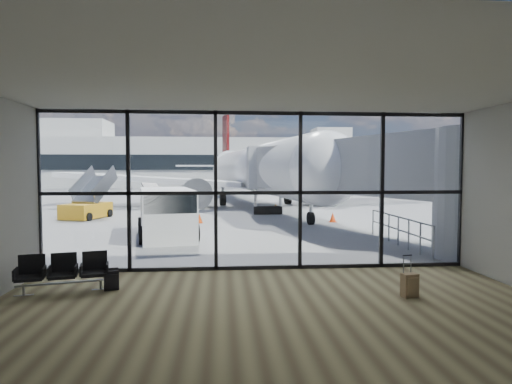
{
  "coord_description": "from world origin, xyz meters",
  "views": [
    {
      "loc": [
        -1.03,
        -12.04,
        2.86
      ],
      "look_at": [
        0.18,
        3.0,
        2.06
      ],
      "focal_mm": 30.0,
      "sensor_mm": 36.0,
      "label": 1
    }
  ],
  "objects": [
    {
      "name": "tree_4",
      "position": [
        -21.0,
        72.0,
        5.25
      ],
      "size": [
        5.61,
        5.61,
        8.07
      ],
      "color": "#382619",
      "rests_on": "ground"
    },
    {
      "name": "airliner",
      "position": [
        1.62,
        23.47,
        2.85
      ],
      "size": [
        31.07,
        36.18,
        9.35
      ],
      "rotation": [
        0.0,
        0.0,
        0.14
      ],
      "color": "white",
      "rests_on": "ground"
    },
    {
      "name": "glass_curtain_wall",
      "position": [
        0.0,
        0.0,
        2.25
      ],
      "size": [
        12.1,
        0.12,
        4.5
      ],
      "color": "white",
      "rests_on": "ground"
    },
    {
      "name": "traffic_cone_a",
      "position": [
        2.5,
        15.8,
        0.29
      ],
      "size": [
        0.43,
        0.43,
        0.62
      ],
      "color": "orange",
      "rests_on": "ground"
    },
    {
      "name": "service_van",
      "position": [
        -3.34,
        6.02,
        1.05
      ],
      "size": [
        2.99,
        5.0,
        2.04
      ],
      "rotation": [
        0.0,
        0.0,
        0.2
      ],
      "color": "silver",
      "rests_on": "ground"
    },
    {
      "name": "tree_1",
      "position": [
        -39.0,
        72.0,
        5.25
      ],
      "size": [
        5.61,
        5.61,
        8.07
      ],
      "color": "#382619",
      "rests_on": "ground"
    },
    {
      "name": "traffic_cone_c",
      "position": [
        5.0,
        10.78,
        0.25
      ],
      "size": [
        0.37,
        0.37,
        0.53
      ],
      "color": "#E63B0C",
      "rests_on": "ground"
    },
    {
      "name": "belt_loader",
      "position": [
        -6.36,
        22.46,
        0.61
      ],
      "size": [
        2.67,
        4.17,
        1.82
      ],
      "rotation": [
        0.0,
        0.0,
        0.37
      ],
      "color": "black",
      "rests_on": "ground"
    },
    {
      "name": "tree_5",
      "position": [
        -15.0,
        72.0,
        5.88
      ],
      "size": [
        6.27,
        6.27,
        9.03
      ],
      "color": "#382619",
      "rests_on": "ground"
    },
    {
      "name": "mobile_stairs",
      "position": [
        -8.91,
        13.63,
        0.59
      ],
      "size": [
        2.57,
        3.82,
        2.46
      ],
      "rotation": [
        0.0,
        0.0,
        -0.29
      ],
      "color": "#BC8216",
      "rests_on": "ground"
    },
    {
      "name": "tree_3",
      "position": [
        -27.0,
        72.0,
        4.63
      ],
      "size": [
        4.95,
        4.95,
        7.12
      ],
      "color": "#382619",
      "rests_on": "ground"
    },
    {
      "name": "tree_2",
      "position": [
        -33.0,
        72.0,
        5.88
      ],
      "size": [
        6.27,
        6.27,
        9.03
      ],
      "color": "#382619",
      "rests_on": "ground"
    },
    {
      "name": "far_terminal",
      "position": [
        -0.59,
        61.97,
        4.21
      ],
      "size": [
        80.0,
        12.2,
        11.0
      ],
      "color": "#A4A4A0",
      "rests_on": "ground"
    },
    {
      "name": "ground",
      "position": [
        0.0,
        40.0,
        0.0
      ],
      "size": [
        220.0,
        220.0,
        0.0
      ],
      "primitive_type": "plane",
      "color": "slate",
      "rests_on": "ground"
    },
    {
      "name": "lounge_shell",
      "position": [
        0.0,
        -4.8,
        2.65
      ],
      "size": [
        12.02,
        8.01,
        4.51
      ],
      "color": "brown",
      "rests_on": "ground"
    },
    {
      "name": "jet_bridge",
      "position": [
        4.9,
        7.07,
        2.76
      ],
      "size": [
        8.0,
        16.5,
        4.33
      ],
      "color": "#9B9CA0",
      "rests_on": "ground"
    },
    {
      "name": "backpack",
      "position": [
        -3.65,
        -1.81,
        0.25
      ],
      "size": [
        0.38,
        0.37,
        0.51
      ],
      "rotation": [
        0.0,
        0.0,
        0.25
      ],
      "color": "black",
      "rests_on": "ground"
    },
    {
      "name": "traffic_cone_b",
      "position": [
        -2.24,
        10.87,
        0.25
      ],
      "size": [
        0.36,
        0.36,
        0.52
      ],
      "color": "#D6420B",
      "rests_on": "ground"
    },
    {
      "name": "suitcase",
      "position": [
        3.14,
        -2.95,
        0.28
      ],
      "size": [
        0.38,
        0.31,
        0.94
      ],
      "rotation": [
        0.0,
        0.0,
        0.22
      ],
      "color": "olive",
      "rests_on": "ground"
    },
    {
      "name": "seating_row",
      "position": [
        -4.74,
        -1.83,
        0.49
      ],
      "size": [
        2.01,
        0.98,
        0.89
      ],
      "rotation": [
        0.0,
        0.0,
        0.23
      ],
      "color": "gray",
      "rests_on": "ground"
    },
    {
      "name": "apron_railing",
      "position": [
        5.6,
        3.5,
        0.72
      ],
      "size": [
        0.06,
        5.46,
        1.11
      ],
      "color": "gray",
      "rests_on": "ground"
    }
  ]
}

